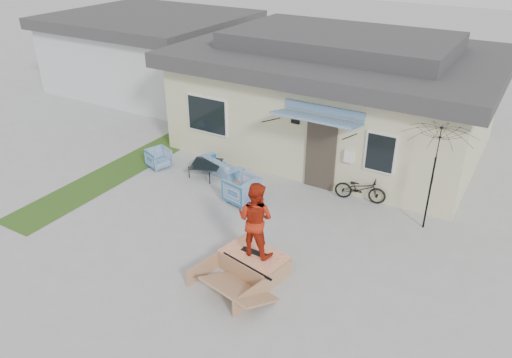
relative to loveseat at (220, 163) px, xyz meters
The scene contains 13 objects.
ground 4.41m from the loveseat, 59.29° to the right, with size 90.00×90.00×0.00m, color #999999.
grass_strip 3.47m from the loveseat, 148.84° to the right, with size 1.40×8.00×0.01m, color #284718.
house 5.03m from the loveseat, 61.88° to the left, with size 10.80×8.49×4.10m.
neighbor_house 10.43m from the loveseat, 143.01° to the left, with size 8.60×7.60×3.50m.
loveseat is the anchor object (origin of this frame).
armchair_left 2.13m from the loveseat, 159.39° to the right, with size 0.69×0.65×0.71m, color #1B598D.
armchair_right 2.11m from the loveseat, 38.31° to the right, with size 0.85×0.80×0.88m, color #1B598D.
coffee_table 0.53m from the loveseat, 114.61° to the right, with size 0.92×0.92×0.45m, color black.
bicycle 4.66m from the loveseat, ahead, with size 0.53×1.51×0.97m, color black.
patio_umbrella 6.79m from the loveseat, ahead, with size 1.85×1.70×2.20m.
skate_ramp 5.36m from the loveseat, 47.11° to the right, with size 1.47×1.96×0.49m, color #9D6F4D, non-canonical shape.
skateboard 5.34m from the loveseat, 46.69° to the right, with size 0.72×0.18×0.05m, color black.
skater 5.45m from the loveseat, 46.69° to the right, with size 0.90×0.69×1.83m, color #A8230F.
Camera 1 is at (6.27, -8.24, 7.42)m, focal length 34.75 mm.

